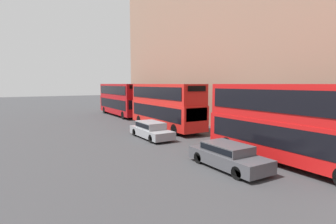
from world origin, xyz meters
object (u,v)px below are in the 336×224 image
car_hatchback (151,129)px  bus_third_in_queue (121,98)px  bus_leading (289,120)px  bus_second_in_queue (165,104)px  car_dark_sedan (228,155)px

car_hatchback → bus_third_in_queue: bearing=77.9°
bus_leading → car_hatchback: 10.79m
bus_second_in_queue → car_dark_sedan: size_ratio=2.28×
bus_leading → car_hatchback: (-3.40, 10.10, -1.72)m
bus_second_in_queue → bus_third_in_queue: bus_third_in_queue is taller
car_dark_sedan → car_hatchback: car_hatchback is taller
bus_leading → bus_third_in_queue: bearing=90.0°
bus_second_in_queue → car_dark_sedan: (-3.40, -12.45, -1.75)m
bus_second_in_queue → bus_third_in_queue: (0.00, 12.40, 0.00)m
bus_third_in_queue → car_dark_sedan: bearing=-97.8°
bus_third_in_queue → car_hatchback: 16.37m
bus_second_in_queue → car_dark_sedan: bus_second_in_queue is taller
car_hatchback → bus_second_in_queue: bearing=46.1°
bus_leading → bus_third_in_queue: 26.02m
bus_third_in_queue → car_hatchback: (-3.40, -15.92, -1.73)m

